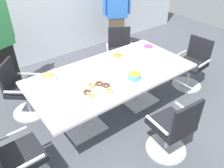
# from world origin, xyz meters

# --- Properties ---
(ground_plane) EXTENTS (10.00, 10.00, 0.01)m
(ground_plane) POSITION_xyz_m (0.00, 0.00, -0.01)
(ground_plane) COLOR #4C4F56
(conference_table) EXTENTS (2.40, 1.20, 0.75)m
(conference_table) POSITION_xyz_m (0.00, 0.00, 0.63)
(conference_table) COLOR silver
(conference_table) RESTS_ON ground
(office_chair_0) EXTENTS (0.76, 0.76, 0.91)m
(office_chair_0) POSITION_xyz_m (-1.11, 0.84, 0.41)
(office_chair_0) COLOR silver
(office_chair_0) RESTS_ON ground
(office_chair_1) EXTENTS (0.55, 0.55, 0.91)m
(office_chair_1) POSITION_xyz_m (-1.58, -0.40, 0.41)
(office_chair_1) COLOR silver
(office_chair_1) RESTS_ON ground
(office_chair_2) EXTENTS (0.58, 0.58, 0.91)m
(office_chair_2) POSITION_xyz_m (0.12, -1.10, 0.41)
(office_chair_2) COLOR silver
(office_chair_2) RESTS_ON ground
(office_chair_3) EXTENTS (0.58, 0.58, 0.91)m
(office_chair_3) POSITION_xyz_m (1.66, -0.24, 0.41)
(office_chair_3) COLOR silver
(office_chair_3) RESTS_ON ground
(office_chair_4) EXTENTS (0.75, 0.75, 0.91)m
(office_chair_4) POSITION_xyz_m (0.90, 0.94, 0.41)
(office_chair_4) COLOR silver
(office_chair_4) RESTS_ON ground
(person_standing_1) EXTENTS (0.58, 0.40, 1.82)m
(person_standing_1) POSITION_xyz_m (1.40, 1.68, 0.96)
(person_standing_1) COLOR brown
(person_standing_1) RESTS_ON ground
(snack_bowl_chips_orange) EXTENTS (0.18, 0.18, 0.11)m
(snack_bowl_chips_orange) POSITION_xyz_m (0.16, -0.31, 0.80)
(snack_bowl_chips_orange) COLOR #4C9EC6
(snack_bowl_chips_orange) RESTS_ON conference_table
(snack_bowl_candy_mix) EXTENTS (0.20, 0.20, 0.10)m
(snack_bowl_candy_mix) POSITION_xyz_m (0.95, 0.22, 0.80)
(snack_bowl_candy_mix) COLOR white
(snack_bowl_candy_mix) RESTS_ON conference_table
(snack_bowl_cookies) EXTENTS (0.20, 0.20, 0.12)m
(snack_bowl_cookies) POSITION_xyz_m (-0.82, 0.36, 0.81)
(snack_bowl_cookies) COLOR white
(snack_bowl_cookies) RESTS_ON conference_table
(snack_bowl_pretzels) EXTENTS (0.18, 0.18, 0.09)m
(snack_bowl_pretzels) POSITION_xyz_m (0.32, 0.29, 0.80)
(snack_bowl_pretzels) COLOR white
(snack_bowl_pretzels) RESTS_ON conference_table
(donut_platter) EXTENTS (0.39, 0.39, 0.04)m
(donut_platter) POSITION_xyz_m (-0.42, -0.26, 0.77)
(donut_platter) COLOR white
(donut_platter) RESTS_ON conference_table
(plate_stack) EXTENTS (0.22, 0.22, 0.03)m
(plate_stack) POSITION_xyz_m (-0.37, 0.21, 0.77)
(plate_stack) COLOR white
(plate_stack) RESTS_ON conference_table
(napkin_pile) EXTENTS (0.18, 0.18, 0.09)m
(napkin_pile) POSITION_xyz_m (0.53, -0.14, 0.79)
(napkin_pile) COLOR white
(napkin_pile) RESTS_ON conference_table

